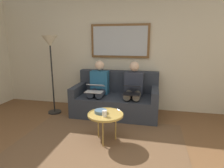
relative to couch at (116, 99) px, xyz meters
name	(u,v)px	position (x,y,z in m)	size (l,w,h in m)	color
wall_rear	(120,52)	(0.00, -0.48, 0.99)	(6.00, 0.12, 2.60)	beige
area_rug	(100,142)	(0.00, 1.27, -0.31)	(2.60, 1.80, 0.01)	brown
couch	(116,99)	(0.00, 0.00, 0.00)	(1.77, 0.90, 0.90)	#2D333D
framed_mirror	(120,41)	(0.00, -0.39, 1.24)	(1.31, 0.05, 0.74)	brown
coffee_table	(106,115)	(-0.07, 1.22, 0.13)	(0.55, 0.55, 0.47)	tan
cup	(104,113)	(-0.08, 1.31, 0.19)	(0.07, 0.07, 0.09)	silver
bowl	(101,111)	(0.01, 1.19, 0.17)	(0.19, 0.19, 0.05)	slate
person_left	(133,88)	(-0.37, 0.07, 0.30)	(0.38, 0.58, 1.14)	#2D3342
laptop_black	(132,89)	(-0.37, 0.31, 0.32)	(0.32, 0.38, 0.16)	black
person_right	(99,86)	(0.37, 0.07, 0.30)	(0.38, 0.58, 1.14)	#235B84
laptop_silver	(95,88)	(0.37, 0.31, 0.31)	(0.34, 0.34, 0.15)	silver
standing_lamp	(50,50)	(1.34, 0.27, 1.06)	(0.32, 0.32, 1.66)	black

